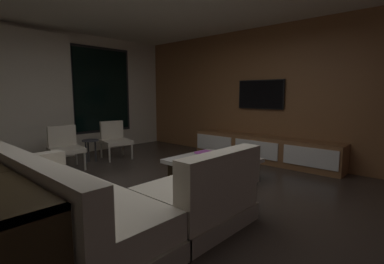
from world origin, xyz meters
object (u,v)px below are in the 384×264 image
(sectional_couch, at_px, (103,202))
(coffee_table, at_px, (213,169))
(accent_chair_by_curtain, at_px, (65,145))
(side_stool, at_px, (90,144))
(book_stack_on_coffee_table, at_px, (205,154))
(media_console, at_px, (263,150))
(mounted_tv, at_px, (261,94))
(accent_chair_near_window, at_px, (115,138))

(sectional_couch, xyz_separation_m, coffee_table, (2.01, 0.19, -0.10))
(accent_chair_by_curtain, xyz_separation_m, side_stool, (0.53, 0.08, -0.06))
(accent_chair_by_curtain, bearing_deg, book_stack_on_coffee_table, -61.42)
(sectional_couch, height_order, coffee_table, sectional_couch)
(sectional_couch, distance_m, media_console, 3.70)
(book_stack_on_coffee_table, height_order, media_console, media_console)
(side_stool, bearing_deg, mounted_tv, -42.17)
(accent_chair_near_window, distance_m, accent_chair_by_curtain, 1.10)
(sectional_couch, relative_size, mounted_tv, 2.46)
(accent_chair_near_window, xyz_separation_m, accent_chair_by_curtain, (-1.09, -0.08, 0.00))
(coffee_table, relative_size, accent_chair_by_curtain, 1.49)
(coffee_table, bearing_deg, side_stool, 105.09)
(book_stack_on_coffee_table, bearing_deg, sectional_couch, -169.54)
(sectional_couch, xyz_separation_m, media_console, (3.69, 0.23, -0.04))
(book_stack_on_coffee_table, xyz_separation_m, side_stool, (-0.71, 2.36, -0.03))
(coffee_table, bearing_deg, accent_chair_near_window, 92.88)
(sectional_couch, height_order, accent_chair_near_window, sectional_couch)
(sectional_couch, bearing_deg, coffee_table, 5.27)
(coffee_table, distance_m, accent_chair_near_window, 2.57)
(side_stool, relative_size, media_console, 0.15)
(accent_chair_by_curtain, bearing_deg, coffee_table, -63.72)
(coffee_table, height_order, accent_chair_by_curtain, accent_chair_by_curtain)
(sectional_couch, height_order, side_stool, sectional_couch)
(book_stack_on_coffee_table, distance_m, mounted_tv, 2.07)
(mounted_tv, bearing_deg, accent_chair_near_window, 130.69)
(sectional_couch, distance_m, side_stool, 3.04)
(accent_chair_by_curtain, bearing_deg, side_stool, 8.16)
(book_stack_on_coffee_table, xyz_separation_m, accent_chair_by_curtain, (-1.25, 2.29, 0.03))
(coffee_table, height_order, accent_chair_near_window, accent_chair_near_window)
(sectional_couch, bearing_deg, media_console, 3.55)
(accent_chair_near_window, height_order, mounted_tv, mounted_tv)
(accent_chair_near_window, bearing_deg, book_stack_on_coffee_table, -86.33)
(book_stack_on_coffee_table, bearing_deg, media_console, -5.04)
(side_stool, xyz_separation_m, mounted_tv, (2.55, -2.31, 0.98))
(coffee_table, height_order, media_console, media_console)
(sectional_couch, bearing_deg, side_stool, 64.22)
(accent_chair_by_curtain, bearing_deg, sectional_couch, -106.50)
(sectional_couch, bearing_deg, book_stack_on_coffee_table, 10.46)
(book_stack_on_coffee_table, relative_size, side_stool, 0.60)
(sectional_couch, relative_size, accent_chair_by_curtain, 3.21)
(accent_chair_by_curtain, relative_size, media_console, 0.25)
(sectional_couch, height_order, media_console, sectional_couch)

